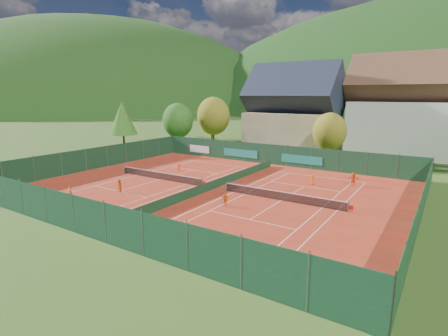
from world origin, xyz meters
TOP-DOWN VIEW (x-y plane):
  - ground at (0.00, 0.00)m, footprint 600.00×600.00m
  - clay_pad at (0.00, 0.00)m, footprint 40.00×32.00m
  - court_markings_left at (-8.00, 0.00)m, footprint 11.03×23.83m
  - court_markings_right at (8.00, 0.00)m, footprint 11.03×23.83m
  - tennis_net_left at (-7.85, 0.00)m, footprint 13.30×0.10m
  - tennis_net_right at (8.15, 0.00)m, footprint 13.30×0.10m
  - court_divider at (0.00, 0.00)m, footprint 0.03×28.80m
  - fence_north at (-0.46, 15.99)m, footprint 40.00×0.10m
  - fence_south at (0.00, -16.00)m, footprint 40.00×0.04m
  - fence_west at (-20.00, 0.00)m, footprint 0.04×32.00m
  - fence_east at (20.00, 0.05)m, footprint 0.09×32.00m
  - chalet at (-3.00, 30.00)m, footprint 16.20×12.00m
  - hotel_block_a at (16.00, 36.00)m, footprint 21.60×11.00m
  - tree_west_front at (-22.00, 20.00)m, footprint 5.72×5.72m
  - tree_west_mid at (-18.00, 26.00)m, footprint 6.44×6.44m
  - tree_west_back at (-24.00, 34.00)m, footprint 5.60×5.60m
  - tree_center at (6.00, 22.00)m, footprint 5.01×5.01m
  - tree_west_side at (-28.00, 12.00)m, footprint 5.04×5.04m
  - ball_hopper at (11.85, -12.24)m, footprint 0.34×0.34m
  - loose_ball_0 at (-7.58, -7.08)m, footprint 0.07×0.07m
  - loose_ball_1 at (7.10, -8.62)m, footprint 0.07×0.07m
  - loose_ball_2 at (2.46, 2.28)m, footprint 0.07×0.07m
  - loose_ball_3 at (-4.08, 10.16)m, footprint 0.07×0.07m
  - loose_ball_4 at (10.25, -4.85)m, footprint 0.07×0.07m
  - player_left_near at (-9.61, -11.15)m, footprint 0.55×0.39m
  - player_left_mid at (-7.71, -6.62)m, footprint 0.86×0.79m
  - player_left_far at (-8.27, 3.89)m, footprint 0.97×0.66m
  - player_right_near at (4.29, -4.40)m, footprint 0.83×0.64m
  - player_right_far_a at (8.54, 7.61)m, footprint 0.68×0.55m
  - player_right_far_b at (12.53, 9.87)m, footprint 1.47×0.69m

SIDE VIEW (x-z plane):
  - ground at x=0.00m, z-range -0.02..-0.02m
  - clay_pad at x=0.00m, z-range 0.00..0.01m
  - court_markings_left at x=-8.00m, z-range 0.01..0.01m
  - court_markings_right at x=8.00m, z-range 0.01..0.01m
  - loose_ball_0 at x=-7.58m, z-range 0.00..0.07m
  - loose_ball_1 at x=7.10m, z-range 0.00..0.07m
  - loose_ball_2 at x=2.46m, z-range 0.00..0.07m
  - loose_ball_3 at x=-4.08m, z-range 0.00..0.07m
  - loose_ball_4 at x=10.25m, z-range 0.00..0.07m
  - court_divider at x=0.00m, z-range 0.00..1.00m
  - tennis_net_left at x=-7.85m, z-range 0.00..1.02m
  - tennis_net_right at x=8.15m, z-range 0.00..1.02m
  - ball_hopper at x=11.85m, z-range 0.16..0.96m
  - player_right_far_a at x=8.54m, z-range 0.00..1.21m
  - player_right_near at x=4.29m, z-range 0.00..1.31m
  - player_left_far at x=-8.27m, z-range 0.00..1.38m
  - player_left_mid at x=-7.71m, z-range 0.00..1.41m
  - player_left_near at x=-9.61m, z-range 0.00..1.44m
  - player_right_far_b at x=12.53m, z-range 0.00..1.52m
  - fence_north at x=-0.46m, z-range -0.03..2.97m
  - fence_east at x=20.00m, z-range -0.02..2.98m
  - fence_south at x=0.00m, z-range 0.00..3.00m
  - fence_west at x=-20.00m, z-range 0.00..3.00m
  - tree_center at x=6.00m, z-range 0.92..8.52m
  - tree_west_front at x=-22.00m, z-range 1.05..9.74m
  - tree_west_side at x=-28.00m, z-range 1.56..10.56m
  - tree_west_mid at x=-18.00m, z-range 1.18..10.96m
  - chalet at x=-3.00m, z-range -1.38..14.62m
  - tree_west_back at x=-24.00m, z-range 1.74..11.74m
  - hotel_block_a at x=16.00m, z-range -1.24..16.01m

